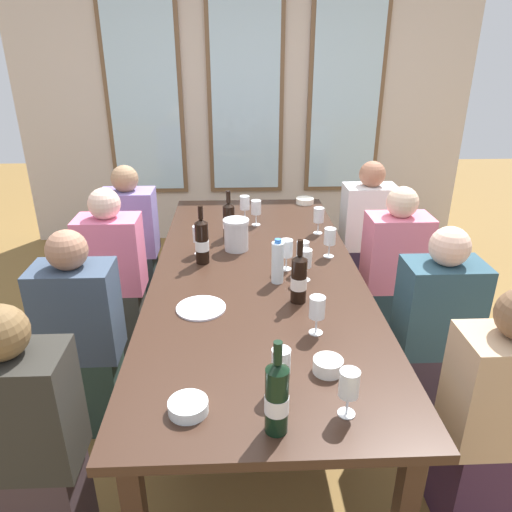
% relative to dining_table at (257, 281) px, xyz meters
% --- Properties ---
extents(ground_plane, '(12.00, 12.00, 0.00)m').
position_rel_dining_table_xyz_m(ground_plane, '(0.00, 0.00, -0.68)').
color(ground_plane, brown).
extents(back_wall_with_windows, '(4.32, 0.10, 2.90)m').
position_rel_dining_table_xyz_m(back_wall_with_windows, '(0.00, 2.41, 0.77)').
color(back_wall_with_windows, beige).
rests_on(back_wall_with_windows, ground).
extents(dining_table, '(1.12, 2.62, 0.74)m').
position_rel_dining_table_xyz_m(dining_table, '(0.00, 0.00, 0.00)').
color(dining_table, '#352117').
rests_on(dining_table, ground).
extents(white_plate_0, '(0.23, 0.23, 0.01)m').
position_rel_dining_table_xyz_m(white_plate_0, '(-0.28, -0.40, 0.06)').
color(white_plate_0, white).
rests_on(white_plate_0, dining_table).
extents(metal_pitcher, '(0.16, 0.16, 0.19)m').
position_rel_dining_table_xyz_m(metal_pitcher, '(-0.11, 0.31, 0.16)').
color(metal_pitcher, silver).
rests_on(metal_pitcher, dining_table).
extents(wine_bottle_0, '(0.08, 0.08, 0.31)m').
position_rel_dining_table_xyz_m(wine_bottle_0, '(-0.15, 0.51, 0.18)').
color(wine_bottle_0, black).
rests_on(wine_bottle_0, dining_table).
extents(wine_bottle_1, '(0.08, 0.08, 0.34)m').
position_rel_dining_table_xyz_m(wine_bottle_1, '(-0.30, 0.12, 0.19)').
color(wine_bottle_1, black).
rests_on(wine_bottle_1, dining_table).
extents(wine_bottle_2, '(0.08, 0.08, 0.33)m').
position_rel_dining_table_xyz_m(wine_bottle_2, '(0.01, -1.18, 0.19)').
color(wine_bottle_2, black).
rests_on(wine_bottle_2, dining_table).
extents(wine_bottle_3, '(0.08, 0.08, 0.32)m').
position_rel_dining_table_xyz_m(wine_bottle_3, '(0.18, -0.34, 0.18)').
color(wine_bottle_3, black).
rests_on(wine_bottle_3, dining_table).
extents(tasting_bowl_0, '(0.14, 0.14, 0.04)m').
position_rel_dining_table_xyz_m(tasting_bowl_0, '(-0.28, -1.09, 0.08)').
color(tasting_bowl_0, white).
rests_on(tasting_bowl_0, dining_table).
extents(tasting_bowl_1, '(0.14, 0.14, 0.04)m').
position_rel_dining_table_xyz_m(tasting_bowl_1, '(0.43, 1.20, 0.08)').
color(tasting_bowl_1, white).
rests_on(tasting_bowl_1, dining_table).
extents(tasting_bowl_2, '(0.11, 0.11, 0.05)m').
position_rel_dining_table_xyz_m(tasting_bowl_2, '(0.23, -0.89, 0.09)').
color(tasting_bowl_2, white).
rests_on(tasting_bowl_2, dining_table).
extents(water_bottle, '(0.06, 0.06, 0.24)m').
position_rel_dining_table_xyz_m(water_bottle, '(0.10, -0.14, 0.17)').
color(water_bottle, white).
rests_on(water_bottle, dining_table).
extents(wine_glass_0, '(0.07, 0.07, 0.17)m').
position_rel_dining_table_xyz_m(wine_glass_0, '(-0.05, 0.84, 0.18)').
color(wine_glass_0, white).
rests_on(wine_glass_0, dining_table).
extents(wine_glass_1, '(0.07, 0.07, 0.17)m').
position_rel_dining_table_xyz_m(wine_glass_1, '(0.03, 0.73, 0.18)').
color(wine_glass_1, white).
rests_on(wine_glass_1, dining_table).
extents(wine_glass_2, '(0.07, 0.07, 0.17)m').
position_rel_dining_table_xyz_m(wine_glass_2, '(0.43, 0.18, 0.18)').
color(wine_glass_2, white).
rests_on(wine_glass_2, dining_table).
extents(wine_glass_3, '(0.07, 0.07, 0.17)m').
position_rel_dining_table_xyz_m(wine_glass_3, '(0.25, -0.01, 0.18)').
color(wine_glass_3, white).
rests_on(wine_glass_3, dining_table).
extents(wine_glass_4, '(0.07, 0.07, 0.17)m').
position_rel_dining_table_xyz_m(wine_glass_4, '(0.43, 0.56, 0.18)').
color(wine_glass_4, white).
rests_on(wine_glass_4, dining_table).
extents(wine_glass_5, '(0.07, 0.07, 0.17)m').
position_rel_dining_table_xyz_m(wine_glass_5, '(0.16, 0.02, 0.18)').
color(wine_glass_5, white).
rests_on(wine_glass_5, dining_table).
extents(wine_glass_6, '(0.07, 0.07, 0.17)m').
position_rel_dining_table_xyz_m(wine_glass_6, '(0.25, -1.12, 0.18)').
color(wine_glass_6, white).
rests_on(wine_glass_6, dining_table).
extents(wine_glass_7, '(0.07, 0.07, 0.17)m').
position_rel_dining_table_xyz_m(wine_glass_7, '(0.04, -0.99, 0.18)').
color(wine_glass_7, white).
rests_on(wine_glass_7, dining_table).
extents(wine_glass_8, '(0.07, 0.07, 0.17)m').
position_rel_dining_table_xyz_m(wine_glass_8, '(-0.33, 0.25, 0.18)').
color(wine_glass_8, white).
rests_on(wine_glass_8, dining_table).
extents(wine_glass_9, '(0.07, 0.07, 0.17)m').
position_rel_dining_table_xyz_m(wine_glass_9, '(0.25, -0.12, 0.18)').
color(wine_glass_9, white).
rests_on(wine_glass_9, dining_table).
extents(wine_glass_10, '(0.07, 0.07, 0.17)m').
position_rel_dining_table_xyz_m(wine_glass_10, '(0.23, -0.63, 0.18)').
color(wine_glass_10, white).
rests_on(wine_glass_10, dining_table).
extents(seated_person_0, '(0.38, 0.24, 1.11)m').
position_rel_dining_table_xyz_m(seated_person_0, '(-0.88, -0.32, -0.15)').
color(seated_person_0, '#253A32').
rests_on(seated_person_0, ground).
extents(seated_person_1, '(0.38, 0.24, 1.11)m').
position_rel_dining_table_xyz_m(seated_person_1, '(0.88, -0.35, -0.15)').
color(seated_person_1, '#382D3B').
rests_on(seated_person_1, ground).
extents(seated_person_2, '(0.38, 0.24, 1.11)m').
position_rel_dining_table_xyz_m(seated_person_2, '(-0.88, -1.00, -0.15)').
color(seated_person_2, '#3A2C30').
rests_on(seated_person_2, ground).
extents(seated_person_3, '(0.38, 0.24, 1.11)m').
position_rel_dining_table_xyz_m(seated_person_3, '(0.88, -0.97, -0.15)').
color(seated_person_3, '#3A2138').
rests_on(seated_person_3, ground).
extents(seated_person_4, '(0.38, 0.24, 1.11)m').
position_rel_dining_table_xyz_m(seated_person_4, '(-0.88, 0.38, -0.15)').
color(seated_person_4, '#333430').
rests_on(seated_person_4, ground).
extents(seated_person_5, '(0.38, 0.24, 1.11)m').
position_rel_dining_table_xyz_m(seated_person_5, '(0.88, 0.33, -0.15)').
color(seated_person_5, '#243941').
rests_on(seated_person_5, ground).
extents(seated_person_6, '(0.38, 0.24, 1.11)m').
position_rel_dining_table_xyz_m(seated_person_6, '(-0.88, 0.95, -0.15)').
color(seated_person_6, '#233134').
rests_on(seated_person_6, ground).
extents(seated_person_7, '(0.38, 0.24, 1.11)m').
position_rel_dining_table_xyz_m(seated_person_7, '(0.88, 1.01, -0.15)').
color(seated_person_7, '#2C2136').
rests_on(seated_person_7, ground).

